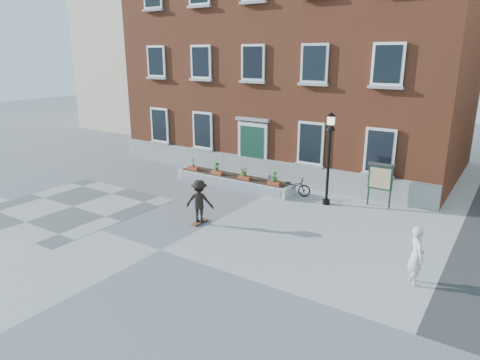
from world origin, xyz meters
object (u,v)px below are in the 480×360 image
Objects in this scene: bicycle at (292,186)px; lamp_post at (329,146)px; notice_board at (380,178)px; skateboarder at (200,201)px; bystander at (416,256)px.

bicycle is 0.42× the size of lamp_post.
lamp_post is 2.50m from notice_board.
lamp_post is 2.10× the size of notice_board.
lamp_post reaches higher than notice_board.
skateboarder is at bearing -123.72° from lamp_post.
bystander is at bearing -145.28° from bicycle.
bystander is at bearing -1.15° from skateboarder.
skateboarder reaches higher than bystander.
notice_board is 7.61m from skateboarder.
bystander is 6.41m from notice_board.
lamp_post is (1.74, -0.24, 2.11)m from bicycle.
skateboarder is at bearing 147.65° from bicycle.
lamp_post reaches higher than bystander.
skateboarder is at bearing 55.17° from bystander.
notice_board reaches higher than bicycle.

